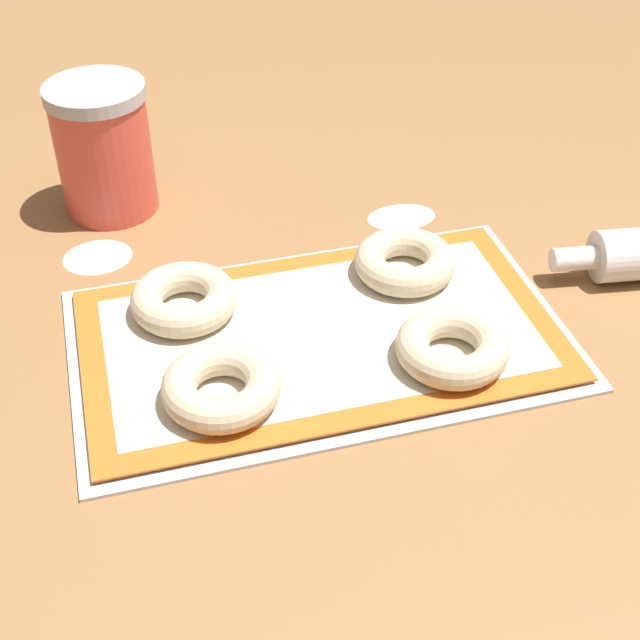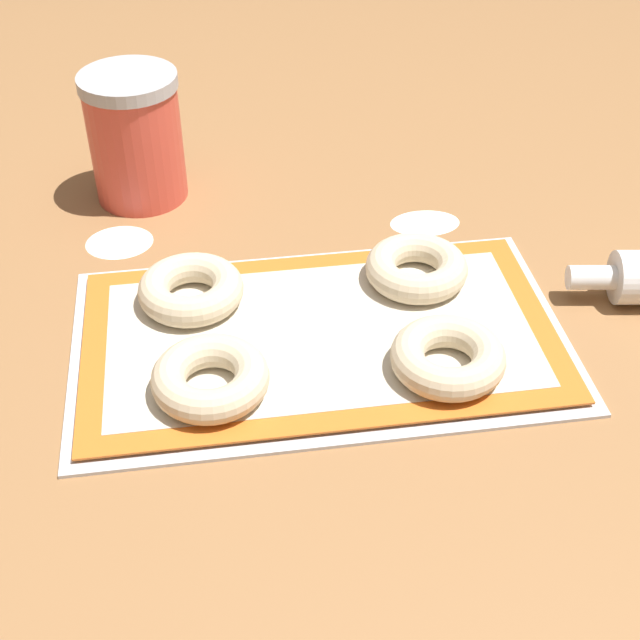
# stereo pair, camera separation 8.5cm
# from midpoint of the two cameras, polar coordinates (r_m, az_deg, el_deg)

# --- Properties ---
(ground_plane) EXTENTS (2.80, 2.80, 0.00)m
(ground_plane) POSITION_cam_midpoint_polar(r_m,az_deg,el_deg) (0.91, -2.99, -2.04)
(ground_plane) COLOR olive
(baking_tray) EXTENTS (0.51, 0.30, 0.01)m
(baking_tray) POSITION_cam_midpoint_polar(r_m,az_deg,el_deg) (0.92, -2.65, -1.26)
(baking_tray) COLOR silver
(baking_tray) RESTS_ON ground_plane
(baking_mat) EXTENTS (0.48, 0.28, 0.00)m
(baking_mat) POSITION_cam_midpoint_polar(r_m,az_deg,el_deg) (0.92, -2.66, -1.00)
(baking_mat) COLOR orange
(baking_mat) RESTS_ON baking_tray
(bagel_front_left) EXTENTS (0.11, 0.11, 0.03)m
(bagel_front_left) POSITION_cam_midpoint_polar(r_m,az_deg,el_deg) (0.84, -9.25, -4.35)
(bagel_front_left) COLOR beige
(bagel_front_left) RESTS_ON baking_mat
(bagel_front_right) EXTENTS (0.11, 0.11, 0.03)m
(bagel_front_right) POSITION_cam_midpoint_polar(r_m,az_deg,el_deg) (0.88, 5.73, -1.82)
(bagel_front_right) COLOR beige
(bagel_front_right) RESTS_ON baking_mat
(bagel_back_left) EXTENTS (0.11, 0.11, 0.03)m
(bagel_back_left) POSITION_cam_midpoint_polar(r_m,az_deg,el_deg) (0.95, -11.25, 1.23)
(bagel_back_left) COLOR beige
(bagel_back_left) RESTS_ON baking_mat
(bagel_back_right) EXTENTS (0.11, 0.11, 0.03)m
(bagel_back_right) POSITION_cam_midpoint_polar(r_m,az_deg,el_deg) (0.99, 3.01, 3.68)
(bagel_back_right) COLOR beige
(bagel_back_right) RESTS_ON baking_mat
(flour_canister) EXTENTS (0.12, 0.12, 0.16)m
(flour_canister) POSITION_cam_midpoint_polar(r_m,az_deg,el_deg) (1.13, -15.83, 10.45)
(flour_canister) COLOR #DB4C3D
(flour_canister) RESTS_ON ground_plane
(flour_patch_near) EXTENTS (0.09, 0.06, 0.00)m
(flour_patch_near) POSITION_cam_midpoint_polar(r_m,az_deg,el_deg) (1.11, 3.05, 6.59)
(flour_patch_near) COLOR white
(flour_patch_near) RESTS_ON ground_plane
(flour_patch_far) EXTENTS (0.08, 0.07, 0.00)m
(flour_patch_far) POSITION_cam_midpoint_polar(r_m,az_deg,el_deg) (1.08, -16.27, 3.87)
(flour_patch_far) COLOR white
(flour_patch_far) RESTS_ON ground_plane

